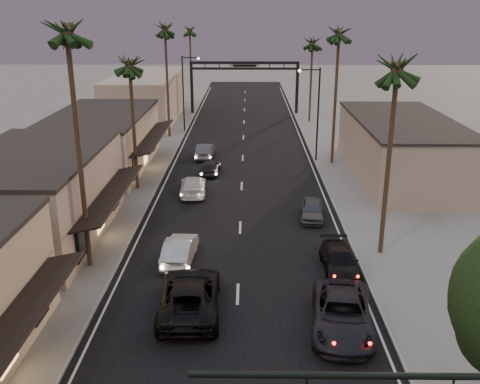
{
  "coord_description": "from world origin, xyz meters",
  "views": [
    {
      "loc": [
        0.48,
        -5.73,
        14.16
      ],
      "look_at": [
        -0.01,
        28.21,
        2.5
      ],
      "focal_mm": 40.0,
      "sensor_mm": 36.0,
      "label": 1
    }
  ],
  "objects_px": {
    "palm_lb": "(66,25)",
    "palm_ld": "(165,26)",
    "streetlight_left": "(185,88)",
    "palm_ra": "(398,62)",
    "oncoming_silver": "(180,249)",
    "curbside_black": "(340,261)",
    "palm_far": "(190,28)",
    "oncoming_pickup": "(190,295)",
    "curbside_near": "(342,314)",
    "palm_lc": "(129,60)",
    "arch": "(244,74)",
    "streetlight_right": "(315,107)",
    "palm_rb": "(339,30)",
    "palm_rc": "(313,40)"
  },
  "relations": [
    {
      "from": "palm_lb",
      "to": "palm_ld",
      "type": "xyz_separation_m",
      "value": [
        0.0,
        33.0,
        -0.97
      ]
    },
    {
      "from": "streetlight_left",
      "to": "palm_ra",
      "type": "relative_size",
      "value": 0.68
    },
    {
      "from": "oncoming_silver",
      "to": "curbside_black",
      "type": "distance_m",
      "value": 9.29
    },
    {
      "from": "palm_far",
      "to": "oncoming_pickup",
      "type": "xyz_separation_m",
      "value": [
        5.98,
        -60.65,
        -10.57
      ]
    },
    {
      "from": "streetlight_left",
      "to": "palm_lb",
      "type": "bearing_deg",
      "value": -92.67
    },
    {
      "from": "curbside_near",
      "to": "palm_lc",
      "type": "bearing_deg",
      "value": 130.8
    },
    {
      "from": "arch",
      "to": "oncoming_silver",
      "type": "xyz_separation_m",
      "value": [
        -3.48,
        -47.15,
        -4.79
      ]
    },
    {
      "from": "streetlight_right",
      "to": "palm_rb",
      "type": "xyz_separation_m",
      "value": [
        1.68,
        -1.0,
        7.09
      ]
    },
    {
      "from": "curbside_black",
      "to": "streetlight_right",
      "type": "bearing_deg",
      "value": 86.05
    },
    {
      "from": "palm_rb",
      "to": "curbside_near",
      "type": "distance_m",
      "value": 30.69
    },
    {
      "from": "palm_lb",
      "to": "oncoming_pickup",
      "type": "xyz_separation_m",
      "value": [
        6.28,
        -4.65,
        -12.52
      ]
    },
    {
      "from": "streetlight_left",
      "to": "palm_far",
      "type": "distance_m",
      "value": 20.96
    },
    {
      "from": "oncoming_silver",
      "to": "curbside_black",
      "type": "height_order",
      "value": "oncoming_silver"
    },
    {
      "from": "streetlight_right",
      "to": "palm_ra",
      "type": "relative_size",
      "value": 0.68
    },
    {
      "from": "streetlight_right",
      "to": "palm_far",
      "type": "height_order",
      "value": "palm_far"
    },
    {
      "from": "streetlight_left",
      "to": "oncoming_silver",
      "type": "bearing_deg",
      "value": -84.41
    },
    {
      "from": "palm_rb",
      "to": "palm_lb",
      "type": "bearing_deg",
      "value": -128.02
    },
    {
      "from": "arch",
      "to": "palm_ld",
      "type": "height_order",
      "value": "palm_ld"
    },
    {
      "from": "palm_far",
      "to": "palm_ra",
      "type": "bearing_deg",
      "value": -72.62
    },
    {
      "from": "palm_ld",
      "to": "oncoming_silver",
      "type": "height_order",
      "value": "palm_ld"
    },
    {
      "from": "arch",
      "to": "palm_rb",
      "type": "bearing_deg",
      "value": -71.7
    },
    {
      "from": "curbside_black",
      "to": "palm_rb",
      "type": "bearing_deg",
      "value": 81.65
    },
    {
      "from": "palm_rc",
      "to": "oncoming_pickup",
      "type": "xyz_separation_m",
      "value": [
        -10.92,
        -46.65,
        -9.6
      ]
    },
    {
      "from": "palm_ld",
      "to": "palm_rb",
      "type": "xyz_separation_m",
      "value": [
        17.2,
        -11.0,
        0.0
      ]
    },
    {
      "from": "palm_ra",
      "to": "oncoming_silver",
      "type": "bearing_deg",
      "value": -174.54
    },
    {
      "from": "streetlight_right",
      "to": "palm_rc",
      "type": "relative_size",
      "value": 0.74
    },
    {
      "from": "palm_rb",
      "to": "palm_rc",
      "type": "xyz_separation_m",
      "value": [
        0.0,
        20.0,
        -1.95
      ]
    },
    {
      "from": "palm_ld",
      "to": "arch",
      "type": "bearing_deg",
      "value": 60.17
    },
    {
      "from": "palm_ld",
      "to": "palm_lc",
      "type": "bearing_deg",
      "value": -90.0
    },
    {
      "from": "palm_rb",
      "to": "palm_ra",
      "type": "bearing_deg",
      "value": -90.0
    },
    {
      "from": "streetlight_right",
      "to": "oncoming_pickup",
      "type": "height_order",
      "value": "streetlight_right"
    },
    {
      "from": "streetlight_right",
      "to": "palm_ld",
      "type": "relative_size",
      "value": 0.63
    },
    {
      "from": "arch",
      "to": "streetlight_right",
      "type": "bearing_deg",
      "value": -74.53
    },
    {
      "from": "palm_rc",
      "to": "palm_far",
      "type": "relative_size",
      "value": 0.92
    },
    {
      "from": "palm_lb",
      "to": "curbside_near",
      "type": "distance_m",
      "value": 19.43
    },
    {
      "from": "curbside_near",
      "to": "curbside_black",
      "type": "xyz_separation_m",
      "value": [
        0.85,
        5.8,
        -0.15
      ]
    },
    {
      "from": "palm_far",
      "to": "palm_lb",
      "type": "bearing_deg",
      "value": -90.31
    },
    {
      "from": "streetlight_left",
      "to": "palm_ld",
      "type": "bearing_deg",
      "value": -119.25
    },
    {
      "from": "palm_ld",
      "to": "palm_ra",
      "type": "xyz_separation_m",
      "value": [
        17.2,
        -31.0,
        -0.97
      ]
    },
    {
      "from": "streetlight_right",
      "to": "palm_ld",
      "type": "height_order",
      "value": "palm_ld"
    },
    {
      "from": "palm_lc",
      "to": "curbside_black",
      "type": "relative_size",
      "value": 2.62
    },
    {
      "from": "arch",
      "to": "curbside_black",
      "type": "distance_m",
      "value": 48.95
    },
    {
      "from": "palm_ra",
      "to": "arch",
      "type": "bearing_deg",
      "value": 100.59
    },
    {
      "from": "streetlight_left",
      "to": "curbside_black",
      "type": "relative_size",
      "value": 1.93
    },
    {
      "from": "palm_rb",
      "to": "oncoming_silver",
      "type": "relative_size",
      "value": 3.14
    },
    {
      "from": "palm_lc",
      "to": "oncoming_pickup",
      "type": "height_order",
      "value": "palm_lc"
    },
    {
      "from": "palm_ra",
      "to": "oncoming_pickup",
      "type": "distance_m",
      "value": 16.59
    },
    {
      "from": "oncoming_silver",
      "to": "streetlight_right",
      "type": "bearing_deg",
      "value": -111.98
    },
    {
      "from": "palm_far",
      "to": "curbside_black",
      "type": "relative_size",
      "value": 2.83
    },
    {
      "from": "palm_lb",
      "to": "streetlight_left",
      "type": "bearing_deg",
      "value": 87.33
    }
  ]
}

